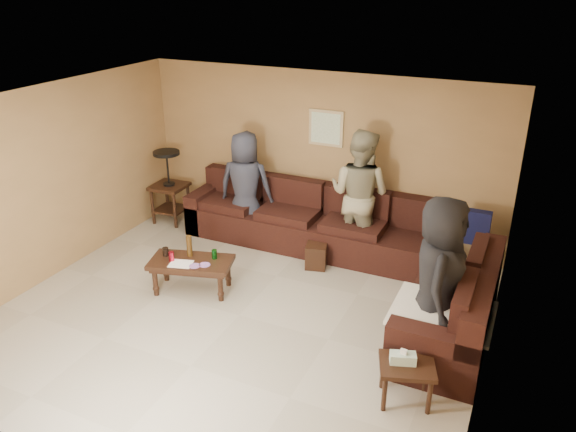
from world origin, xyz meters
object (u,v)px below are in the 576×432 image
(person_left, at_px, (246,186))
(person_right, at_px, (438,278))
(sectional_sofa, at_px, (347,251))
(waste_bin, at_px, (316,256))
(coffee_table, at_px, (191,265))
(end_table_left, at_px, (169,185))
(side_table_right, at_px, (406,368))
(person_middle, at_px, (359,194))

(person_left, distance_m, person_right, 3.56)
(sectional_sofa, bearing_deg, waste_bin, -177.08)
(coffee_table, distance_m, waste_bin, 1.74)
(end_table_left, bearing_deg, side_table_right, -29.69)
(person_left, bearing_deg, person_middle, 172.36)
(end_table_left, height_order, side_table_right, end_table_left)
(coffee_table, height_order, side_table_right, coffee_table)
(waste_bin, distance_m, person_right, 2.30)
(coffee_table, relative_size, side_table_right, 1.83)
(sectional_sofa, distance_m, person_left, 1.88)
(coffee_table, relative_size, person_left, 0.68)
(person_middle, xyz_separation_m, person_right, (1.44, -1.81, -0.04))
(person_left, height_order, person_middle, person_middle)
(waste_bin, distance_m, person_middle, 1.04)
(coffee_table, bearing_deg, waste_bin, 45.53)
(end_table_left, relative_size, person_left, 0.71)
(side_table_right, bearing_deg, person_middle, 116.85)
(person_middle, relative_size, person_right, 1.04)
(person_left, bearing_deg, coffee_table, 81.69)
(waste_bin, xyz_separation_m, person_left, (-1.33, 0.45, 0.66))
(coffee_table, xyz_separation_m, person_left, (-0.12, 1.69, 0.46))
(sectional_sofa, bearing_deg, person_left, 166.26)
(waste_bin, bearing_deg, person_right, -33.63)
(end_table_left, xyz_separation_m, person_right, (4.55, -1.67, 0.27))
(end_table_left, relative_size, side_table_right, 1.91)
(end_table_left, height_order, person_middle, person_middle)
(waste_bin, bearing_deg, person_middle, 57.39)
(sectional_sofa, bearing_deg, coffee_table, -142.62)
(coffee_table, height_order, person_right, person_right)
(person_right, bearing_deg, end_table_left, 62.71)
(side_table_right, height_order, waste_bin, side_table_right)
(person_left, distance_m, person_middle, 1.73)
(sectional_sofa, relative_size, waste_bin, 13.83)
(end_table_left, xyz_separation_m, side_table_right, (4.48, -2.55, -0.25))
(person_left, relative_size, person_middle, 0.89)
(person_middle, bearing_deg, person_left, 14.89)
(person_right, bearing_deg, sectional_sofa, 41.27)
(side_table_right, distance_m, waste_bin, 2.73)
(person_left, bearing_deg, end_table_left, -12.92)
(coffee_table, xyz_separation_m, person_middle, (1.59, 1.83, 0.56))
(coffee_table, distance_m, person_right, 3.07)
(sectional_sofa, bearing_deg, side_table_right, -58.14)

